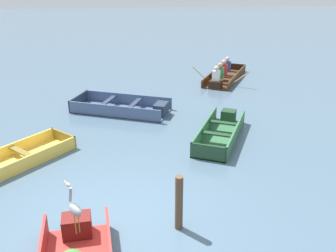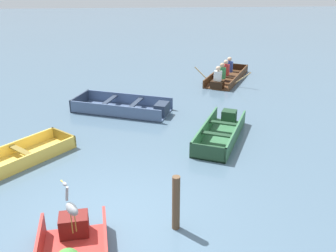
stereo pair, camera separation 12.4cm
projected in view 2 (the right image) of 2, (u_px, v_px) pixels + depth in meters
name	position (u px, v px, depth m)	size (l,w,h in m)	color
ground_plane	(110.00, 223.00, 6.81)	(80.00, 80.00, 0.00)	slate
skiff_green_near_moored	(221.00, 132.00, 10.23)	(1.94, 2.84, 0.41)	#387047
skiff_slate_blue_far_moored	(126.00, 108.00, 12.05)	(3.32, 2.26, 0.40)	#475B7F
rowboat_dark_varnish_with_crew	(225.00, 76.00, 15.30)	(2.63, 3.36, 0.88)	#4C2D19
heron_on_dinghy	(71.00, 207.00, 5.74)	(0.33, 0.42, 0.84)	olive
mooring_post	(176.00, 203.00, 6.49)	(0.14, 0.14, 1.05)	brown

